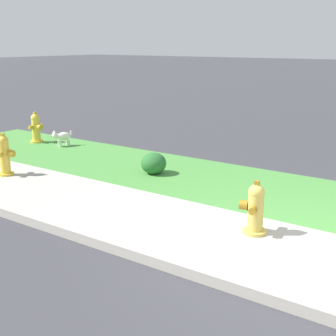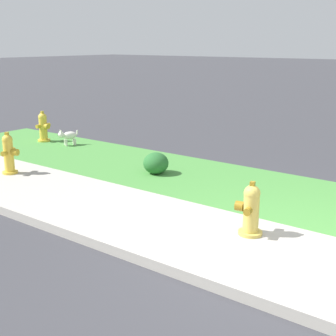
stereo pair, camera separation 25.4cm
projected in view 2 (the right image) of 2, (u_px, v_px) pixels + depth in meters
ground_plane at (301, 264)px, 4.95m from camera, size 120.00×120.00×0.00m
sidewalk_pavement at (301, 263)px, 4.94m from camera, size 18.00×1.81×0.01m
street_curb at (259, 298)px, 4.17m from camera, size 18.00×0.16×0.12m
fire_hydrant_near_corner at (43, 127)px, 10.92m from camera, size 0.34×0.37×0.71m
fire_hydrant_at_driveway at (9, 154)px, 8.21m from camera, size 0.33×0.36×0.75m
fire_hydrant_mid_block at (251, 210)px, 5.60m from camera, size 0.35×0.38×0.68m
small_white_dog at (68, 136)px, 10.52m from camera, size 0.29×0.43×0.38m
shrub_bush_near_lamp at (156, 163)px, 8.27m from camera, size 0.45×0.45×0.38m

